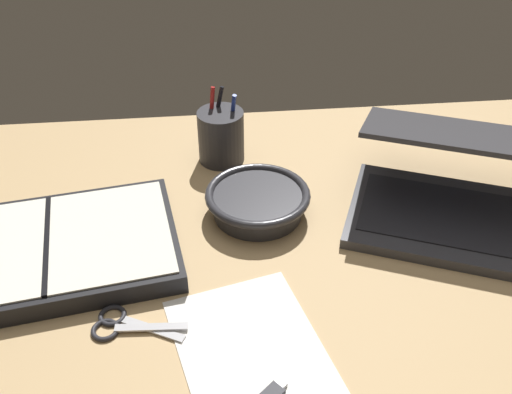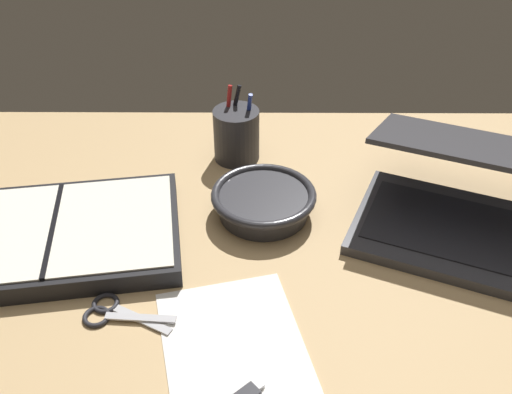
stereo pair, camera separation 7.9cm
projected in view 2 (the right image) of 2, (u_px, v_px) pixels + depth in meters
The scene contains 7 objects.
desk_top at pixel (255, 273), 87.70cm from camera, with size 140.00×100.00×2.00cm, color tan.
laptop at pixel (458, 202), 92.18cm from camera, with size 40.87×40.48×16.39cm.
bowl at pixel (261, 201), 96.48cm from camera, with size 17.84×17.84×4.71cm.
pen_cup at pixel (234, 134), 109.39cm from camera, with size 8.80×8.80×14.39cm.
planner at pixel (52, 236), 90.64cm from camera, with size 42.57×31.25×3.67cm.
scissors at pixel (107, 312), 79.61cm from camera, with size 13.14×7.68×0.80cm.
paper_sheet_front at pixel (234, 360), 73.37cm from camera, with size 18.29×28.13×0.16cm, color white.
Camera 2 is at (0.48, -63.40, 62.72)cm, focal length 40.00 mm.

